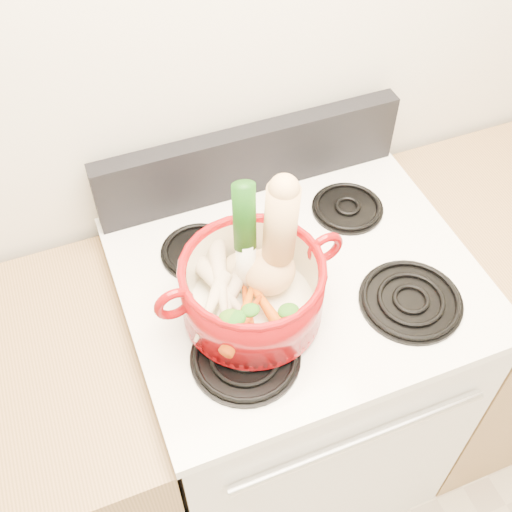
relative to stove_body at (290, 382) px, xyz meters
name	(u,v)px	position (x,y,z in m)	size (l,w,h in m)	color
wall_back	(241,53)	(0.00, 0.35, 0.84)	(3.50, 0.02, 2.60)	beige
stove_body	(290,382)	(0.00, 0.00, 0.00)	(0.76, 0.65, 0.92)	silver
cooktop	(299,278)	(0.00, 0.00, 0.47)	(0.78, 0.67, 0.03)	white
control_backsplash	(250,160)	(0.00, 0.30, 0.58)	(0.76, 0.05, 0.18)	black
oven_handle	(361,440)	(0.00, -0.34, 0.32)	(0.02, 0.02, 0.60)	silver
burner_front_left	(245,356)	(-0.19, -0.16, 0.50)	(0.22, 0.22, 0.02)	black
burner_front_right	(411,300)	(0.19, -0.16, 0.50)	(0.22, 0.22, 0.02)	black
burner_back_left	(199,250)	(-0.19, 0.14, 0.50)	(0.17, 0.17, 0.02)	black
burner_back_right	(348,207)	(0.19, 0.14, 0.50)	(0.17, 0.17, 0.02)	black
dutch_oven	(252,290)	(-0.14, -0.07, 0.58)	(0.29, 0.29, 0.14)	maroon
pot_handle_left	(174,304)	(-0.30, -0.08, 0.63)	(0.08, 0.08, 0.02)	maroon
pot_handle_right	(325,248)	(0.02, -0.06, 0.63)	(0.08, 0.08, 0.02)	maroon
squash	(271,242)	(-0.09, -0.04, 0.67)	(0.11, 0.11, 0.27)	tan
leek	(246,239)	(-0.13, -0.02, 0.68)	(0.05, 0.05, 0.29)	white
ginger	(242,265)	(-0.13, 0.01, 0.56)	(0.09, 0.06, 0.05)	tan
parsnip_0	(224,299)	(-0.20, -0.06, 0.57)	(0.05, 0.05, 0.25)	beige
parsnip_1	(227,301)	(-0.19, -0.06, 0.56)	(0.04, 0.04, 0.19)	beige
parsnip_2	(221,286)	(-0.19, -0.03, 0.57)	(0.04, 0.04, 0.20)	beige
parsnip_3	(210,306)	(-0.23, -0.07, 0.58)	(0.03, 0.03, 0.16)	#EEE4C2
parsnip_4	(221,284)	(-0.19, -0.03, 0.58)	(0.04, 0.04, 0.20)	#EEE3C1
carrot_0	(247,310)	(-0.16, -0.09, 0.55)	(0.03, 0.03, 0.14)	#CC530A
carrot_1	(245,313)	(-0.17, -0.10, 0.56)	(0.03, 0.03, 0.16)	orange
carrot_2	(265,306)	(-0.13, -0.10, 0.57)	(0.03, 0.03, 0.17)	#C35009
carrot_3	(243,325)	(-0.18, -0.14, 0.57)	(0.03, 0.03, 0.14)	#BB4409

